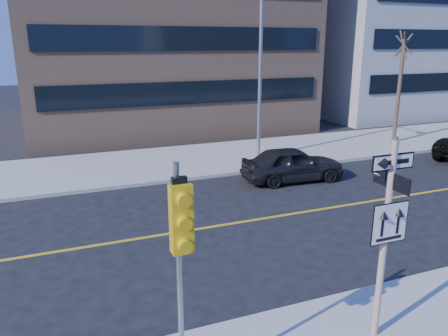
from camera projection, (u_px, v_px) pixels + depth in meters
name	position (u px, v px, depth m)	size (l,w,h in m)	color
ground	(307.00, 280.00, 11.06)	(120.00, 120.00, 0.00)	black
far_sidewalk	(447.00, 134.00, 28.15)	(66.00, 6.00, 0.15)	#AEABA3
sign_pole	(386.00, 230.00, 8.14)	(0.92, 0.92, 4.06)	silver
traffic_signal	(181.00, 238.00, 6.43)	(0.32, 0.45, 4.00)	gray
parked_car_a	(293.00, 164.00, 18.81)	(4.41, 1.78, 1.50)	black
streetlight_a	(263.00, 65.00, 20.77)	(0.55, 2.25, 8.00)	gray
street_tree_west	(404.00, 47.00, 24.23)	(1.80, 1.80, 6.35)	#3E3025
building_grey_mid	(398.00, 22.00, 38.93)	(20.00, 16.00, 15.00)	#9FA2A4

